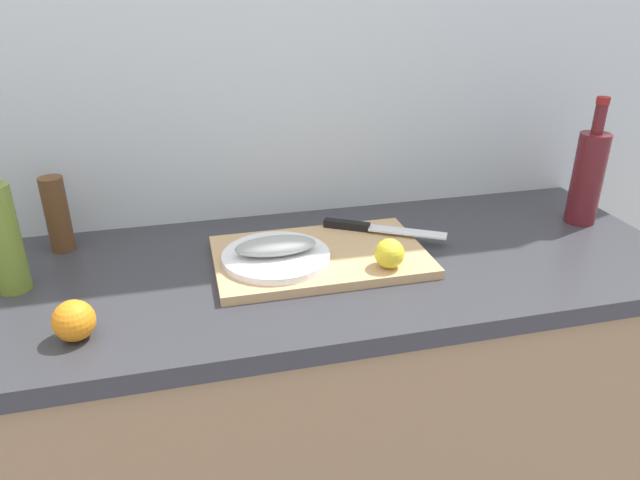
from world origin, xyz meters
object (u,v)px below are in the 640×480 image
(olive_oil_bottle, at_px, (3,236))
(cutting_board, at_px, (320,257))
(lemon_0, at_px, (389,254))
(pepper_mill, at_px, (57,214))
(chef_knife, at_px, (369,227))
(wine_bottle, at_px, (588,176))
(white_plate, at_px, (276,256))
(fish_fillet, at_px, (276,246))

(olive_oil_bottle, bearing_deg, cutting_board, -2.46)
(lemon_0, distance_m, pepper_mill, 0.74)
(chef_knife, distance_m, wine_bottle, 0.56)
(wine_bottle, distance_m, pepper_mill, 1.25)
(olive_oil_bottle, distance_m, pepper_mill, 0.19)
(olive_oil_bottle, bearing_deg, white_plate, -4.13)
(white_plate, xyz_separation_m, wine_bottle, (0.79, 0.06, 0.09))
(pepper_mill, bearing_deg, white_plate, -24.58)
(wine_bottle, bearing_deg, cutting_board, -175.60)
(fish_fillet, height_order, olive_oil_bottle, olive_oil_bottle)
(fish_fillet, bearing_deg, white_plate, 180.00)
(white_plate, height_order, chef_knife, chef_knife)
(wine_bottle, relative_size, pepper_mill, 1.82)
(chef_knife, height_order, wine_bottle, wine_bottle)
(olive_oil_bottle, relative_size, wine_bottle, 0.91)
(fish_fillet, bearing_deg, chef_knife, 21.67)
(fish_fillet, relative_size, chef_knife, 0.65)
(wine_bottle, bearing_deg, chef_knife, 176.83)
(chef_knife, bearing_deg, fish_fillet, -128.14)
(fish_fillet, distance_m, chef_knife, 0.26)
(fish_fillet, bearing_deg, pepper_mill, 155.42)
(fish_fillet, height_order, pepper_mill, pepper_mill)
(fish_fillet, relative_size, lemon_0, 2.79)
(cutting_board, height_order, pepper_mill, pepper_mill)
(lemon_0, bearing_deg, pepper_mill, 156.27)
(white_plate, relative_size, lemon_0, 3.72)
(white_plate, bearing_deg, cutting_board, 6.34)
(olive_oil_bottle, xyz_separation_m, wine_bottle, (1.31, 0.03, 0.01))
(olive_oil_bottle, distance_m, wine_bottle, 1.31)
(chef_knife, relative_size, olive_oil_bottle, 0.93)
(lemon_0, relative_size, wine_bottle, 0.20)
(cutting_board, bearing_deg, olive_oil_bottle, 177.54)
(lemon_0, bearing_deg, olive_oil_bottle, 170.32)
(cutting_board, relative_size, wine_bottle, 1.46)
(chef_knife, xyz_separation_m, pepper_mill, (-0.69, 0.11, 0.06))
(white_plate, xyz_separation_m, chef_knife, (0.24, 0.09, 0.00))
(cutting_board, distance_m, chef_knife, 0.16)
(lemon_0, xyz_separation_m, olive_oil_bottle, (-0.74, 0.13, 0.07))
(fish_fillet, height_order, chef_knife, fish_fillet)
(lemon_0, relative_size, olive_oil_bottle, 0.22)
(white_plate, bearing_deg, pepper_mill, 155.42)
(chef_knife, relative_size, wine_bottle, 0.85)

